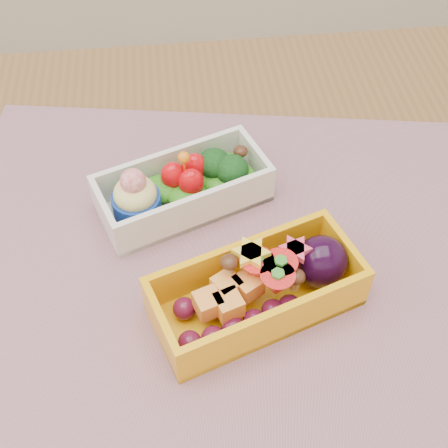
{
  "coord_description": "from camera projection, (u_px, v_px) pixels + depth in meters",
  "views": [
    {
      "loc": [
        -0.07,
        -0.3,
        1.21
      ],
      "look_at": [
        -0.03,
        0.04,
        0.79
      ],
      "focal_mm": 47.63,
      "sensor_mm": 36.0,
      "label": 1
    }
  ],
  "objects": [
    {
      "name": "table",
      "position": [
        260.0,
        338.0,
        0.62
      ],
      "size": [
        1.2,
        0.8,
        0.75
      ],
      "color": "brown",
      "rests_on": "ground"
    },
    {
      "name": "placemat",
      "position": [
        217.0,
        254.0,
        0.57
      ],
      "size": [
        0.6,
        0.5,
        0.0
      ],
      "primitive_type": "cube",
      "rotation": [
        0.0,
        0.0,
        -0.18
      ],
      "color": "#A3707F",
      "rests_on": "table"
    },
    {
      "name": "bento_white",
      "position": [
        182.0,
        188.0,
        0.59
      ],
      "size": [
        0.18,
        0.13,
        0.07
      ],
      "rotation": [
        0.0,
        0.0,
        0.35
      ],
      "color": "silver",
      "rests_on": "placemat"
    },
    {
      "name": "bento_yellow",
      "position": [
        261.0,
        289.0,
        0.51
      ],
      "size": [
        0.2,
        0.13,
        0.06
      ],
      "rotation": [
        0.0,
        0.0,
        0.33
      ],
      "color": "#F2A70C",
      "rests_on": "placemat"
    }
  ]
}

